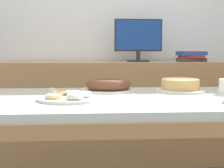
# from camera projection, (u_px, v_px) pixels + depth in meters

# --- Properties ---
(wall_back) EXTENTS (8.00, 0.10, 2.60)m
(wall_back) POSITION_uv_depth(u_px,v_px,m) (107.00, 21.00, 3.02)
(wall_back) COLOR silver
(wall_back) RESTS_ON ground
(dining_table) EXTENTS (1.73, 0.89, 0.76)m
(dining_table) POSITION_uv_depth(u_px,v_px,m) (122.00, 114.00, 1.59)
(dining_table) COLOR silver
(dining_table) RESTS_ON ground
(sideboard) EXTENTS (2.00, 0.44, 0.91)m
(sideboard) POSITION_uv_depth(u_px,v_px,m) (109.00, 112.00, 2.81)
(sideboard) COLOR tan
(sideboard) RESTS_ON ground
(computer_monitor) EXTENTS (0.42, 0.20, 0.38)m
(computer_monitor) POSITION_uv_depth(u_px,v_px,m) (138.00, 40.00, 2.76)
(computer_monitor) COLOR #262628
(computer_monitor) RESTS_ON sideboard
(book_stack) EXTENTS (0.25, 0.20, 0.09)m
(book_stack) POSITION_uv_depth(u_px,v_px,m) (191.00, 56.00, 2.81)
(book_stack) COLOR #3F3838
(book_stack) RESTS_ON sideboard
(cake_chocolate_round) EXTENTS (0.29, 0.29, 0.07)m
(cake_chocolate_round) POSITION_uv_depth(u_px,v_px,m) (180.00, 86.00, 1.80)
(cake_chocolate_round) COLOR silver
(cake_chocolate_round) RESTS_ON dining_table
(cake_golden_bundt) EXTENTS (0.32, 0.32, 0.07)m
(cake_golden_bundt) POSITION_uv_depth(u_px,v_px,m) (108.00, 85.00, 1.82)
(cake_golden_bundt) COLOR silver
(cake_golden_bundt) RESTS_ON dining_table
(pastry_platter) EXTENTS (0.30, 0.30, 0.04)m
(pastry_platter) POSITION_uv_depth(u_px,v_px,m) (69.00, 97.00, 1.48)
(pastry_platter) COLOR silver
(pastry_platter) RESTS_ON dining_table
(tealight_near_cakes) EXTENTS (0.04, 0.04, 0.04)m
(tealight_near_cakes) POSITION_uv_depth(u_px,v_px,m) (52.00, 90.00, 1.80)
(tealight_near_cakes) COLOR silver
(tealight_near_cakes) RESTS_ON dining_table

